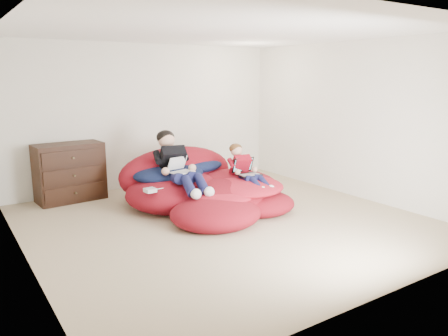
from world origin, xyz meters
TOP-DOWN VIEW (x-y plane):
  - room_shell at (0.00, 0.00)m, footprint 5.10×5.10m
  - dresser at (-1.48, 2.23)m, footprint 1.06×0.61m
  - beanbag_pile at (0.17, 0.81)m, footprint 2.44×2.46m
  - cream_pillow at (-0.48, 1.52)m, footprint 0.40×0.26m
  - older_boy at (-0.27, 0.90)m, footprint 0.45×1.30m
  - younger_boy at (0.67, 0.49)m, footprint 0.31×0.93m
  - laptop_white at (-0.27, 0.79)m, footprint 0.35×0.37m
  - laptop_black at (0.67, 0.44)m, footprint 0.36×0.35m
  - power_adapter at (-0.82, 0.63)m, footprint 0.15×0.15m

SIDE VIEW (x-z plane):
  - room_shell at x=0.00m, z-range -1.17..1.60m
  - beanbag_pile at x=0.17m, z-range -0.20..0.72m
  - power_adapter at x=-0.82m, z-range 0.39..0.45m
  - dresser at x=-1.48m, z-range 0.00..0.92m
  - laptop_black at x=0.67m, z-range 0.43..0.68m
  - younger_boy at x=0.67m, z-range 0.29..0.91m
  - cream_pillow at x=-0.48m, z-range 0.49..0.75m
  - laptop_white at x=-0.27m, z-range 0.53..0.75m
  - older_boy at x=-0.27m, z-range 0.31..1.12m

